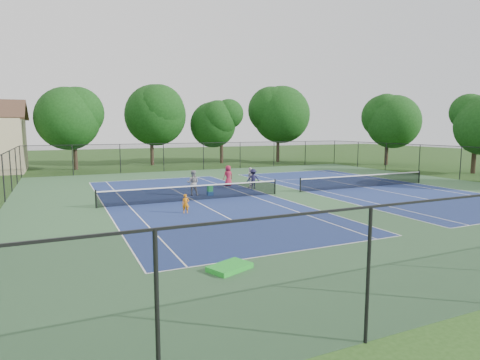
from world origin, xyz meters
name	(u,v)px	position (x,y,z in m)	size (l,w,h in m)	color
ground	(288,193)	(0.00, 0.00, 0.00)	(140.00, 140.00, 0.00)	#234716
court_pad	(288,193)	(0.00, 0.00, 0.00)	(36.00, 36.00, 0.01)	#325A37
tennis_court_left	(194,199)	(-7.00, 0.00, 0.10)	(12.00, 23.83, 1.07)	navy
tennis_court_right	(364,186)	(7.00, 0.00, 0.10)	(12.00, 23.83, 1.07)	navy
perimeter_fence	(288,171)	(0.00, 0.00, 1.60)	(36.08, 36.08, 3.02)	black
tree_back_a	(73,115)	(-13.00, 24.00, 6.04)	(6.80, 6.80, 9.15)	#2D2116
tree_back_b	(151,112)	(-4.00, 26.00, 6.60)	(7.60, 7.60, 10.03)	#2D2116
tree_back_c	(221,122)	(5.00, 25.00, 5.48)	(6.00, 6.00, 8.40)	#2D2116
tree_back_d	(278,112)	(13.00, 24.00, 6.82)	(7.80, 7.80, 10.37)	#2D2116
tree_side_e	(388,119)	(23.00, 14.00, 5.81)	(6.60, 6.60, 8.87)	#2D2116
tree_side_f	(477,122)	(24.00, 3.00, 5.25)	(5.80, 5.80, 8.12)	#2D2116
child_player	(186,204)	(-8.62, -3.51, 0.53)	(0.39, 0.25, 1.06)	orange
instructor	(193,183)	(-6.44, 1.93, 0.88)	(0.85, 0.66, 1.75)	gray
bystander_a	(250,178)	(-1.39, 3.24, 0.82)	(0.96, 0.40, 1.64)	silver
bystander_b	(253,179)	(-1.40, 2.74, 0.78)	(1.01, 0.58, 1.56)	#1A1835
bystander_c	(228,176)	(-2.48, 5.05, 0.84)	(0.82, 0.53, 1.67)	maroon
ball_crate	(210,194)	(-5.40, 1.39, 0.14)	(0.40, 0.28, 0.28)	#154594
ball_hopper	(210,189)	(-5.40, 1.39, 0.49)	(0.34, 0.27, 0.41)	green
green_tarp	(230,267)	(-9.91, -12.64, 0.09)	(1.38, 0.88, 0.17)	green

